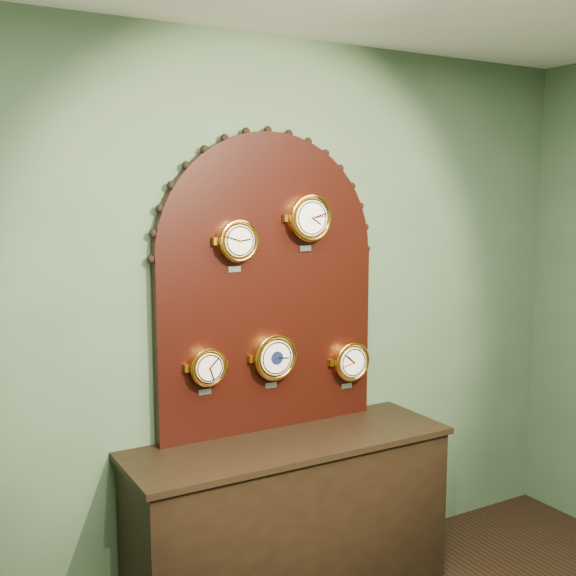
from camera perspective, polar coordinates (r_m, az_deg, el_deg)
wall_back at (r=3.62m, az=-1.96°, el=-2.36°), size 4.00×0.00×4.00m
shop_counter at (r=3.71m, az=0.16°, el=-18.41°), size 1.60×0.50×0.80m
display_board at (r=3.55m, az=-1.60°, el=1.11°), size 1.26×0.06×1.53m
roman_clock at (r=3.38m, az=-4.13°, el=3.83°), size 0.21×0.08×0.26m
arabic_clock at (r=3.57m, az=1.69°, el=5.68°), size 0.24×0.08×0.29m
hygrometer at (r=3.41m, az=-6.55°, el=-6.33°), size 0.19×0.08×0.24m
barometer at (r=3.56m, az=-1.14°, el=-5.57°), size 0.24×0.08×0.29m
tide_clock at (r=3.82m, az=5.05°, el=-5.90°), size 0.21×0.08×0.27m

